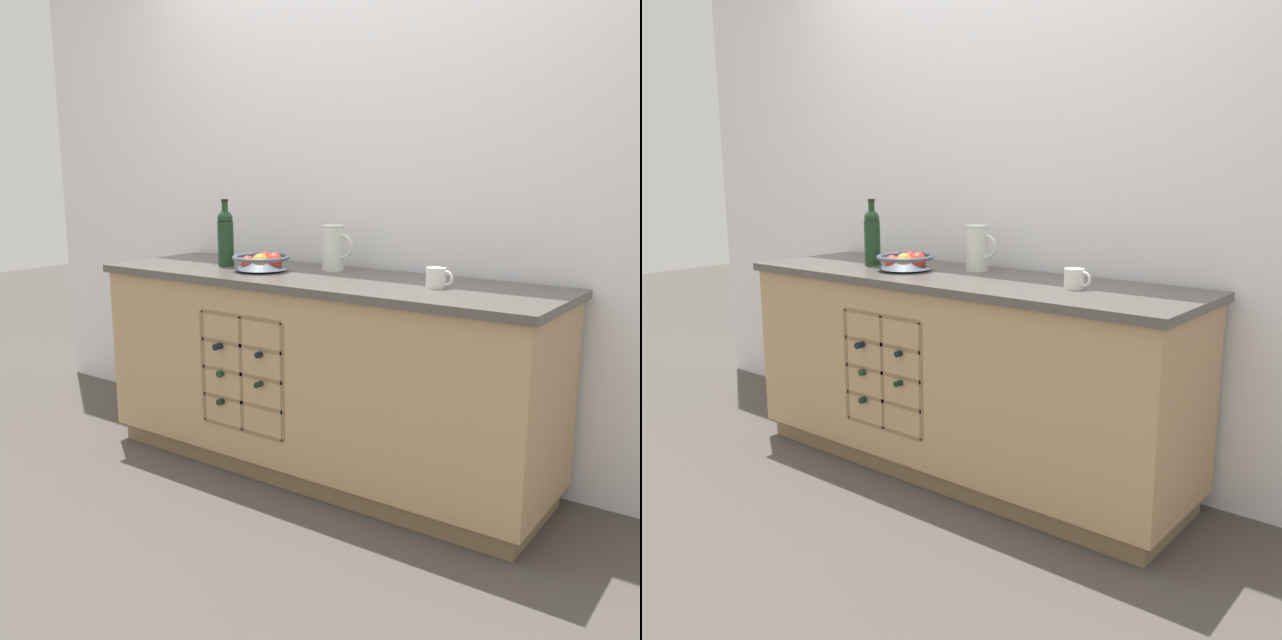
# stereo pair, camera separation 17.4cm
# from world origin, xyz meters

# --- Properties ---
(ground_plane) EXTENTS (14.00, 14.00, 0.00)m
(ground_plane) POSITION_xyz_m (0.00, 0.00, 0.00)
(ground_plane) COLOR #4C4742
(back_wall) EXTENTS (4.47, 0.06, 2.55)m
(back_wall) POSITION_xyz_m (0.00, 0.36, 1.27)
(back_wall) COLOR white
(back_wall) RESTS_ON ground_plane
(kitchen_island) EXTENTS (2.11, 0.64, 0.89)m
(kitchen_island) POSITION_xyz_m (-0.00, -0.00, 0.45)
(kitchen_island) COLOR olive
(kitchen_island) RESTS_ON ground_plane
(fruit_bowl) EXTENTS (0.26, 0.26, 0.08)m
(fruit_bowl) POSITION_xyz_m (-0.30, -0.04, 0.93)
(fruit_bowl) COLOR #4C5666
(fruit_bowl) RESTS_ON kitchen_island
(white_pitcher) EXTENTS (0.16, 0.11, 0.21)m
(white_pitcher) POSITION_xyz_m (-0.04, 0.16, 1.00)
(white_pitcher) COLOR silver
(white_pitcher) RESTS_ON kitchen_island
(ceramic_mug) EXTENTS (0.11, 0.08, 0.08)m
(ceramic_mug) POSITION_xyz_m (0.55, -0.00, 0.93)
(ceramic_mug) COLOR white
(ceramic_mug) RESTS_ON kitchen_island
(standing_wine_bottle) EXTENTS (0.08, 0.08, 0.31)m
(standing_wine_bottle) POSITION_xyz_m (-0.54, -0.00, 1.03)
(standing_wine_bottle) COLOR #19381E
(standing_wine_bottle) RESTS_ON kitchen_island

